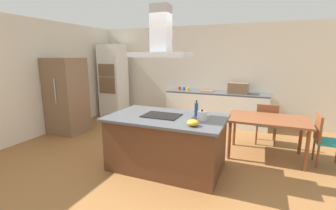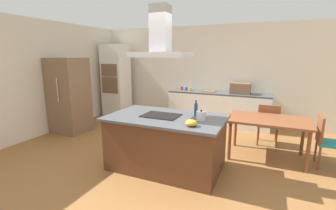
{
  "view_description": "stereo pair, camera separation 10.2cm",
  "coord_description": "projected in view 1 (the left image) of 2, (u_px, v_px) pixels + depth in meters",
  "views": [
    {
      "loc": [
        1.43,
        -3.42,
        1.88
      ],
      "look_at": [
        -0.14,
        0.4,
        1.0
      ],
      "focal_mm": 24.99,
      "sensor_mm": 36.0,
      "label": 1
    },
    {
      "loc": [
        1.53,
        -3.38,
        1.88
      ],
      "look_at": [
        -0.14,
        0.4,
        1.0
      ],
      "focal_mm": 24.99,
      "sensor_mm": 36.0,
      "label": 2
    }
  ],
  "objects": [
    {
      "name": "cooktop",
      "position": [
        162.0,
        115.0,
        3.87
      ],
      "size": [
        0.6,
        0.44,
        0.01
      ],
      "primitive_type": "cube",
      "color": "black",
      "rests_on": "kitchen_island"
    },
    {
      "name": "dining_table",
      "position": [
        267.0,
        122.0,
        4.31
      ],
      "size": [
        1.4,
        0.9,
        0.75
      ],
      "color": "brown",
      "rests_on": "ground"
    },
    {
      "name": "coffee_mug_red",
      "position": [
        180.0,
        88.0,
        6.77
      ],
      "size": [
        0.08,
        0.08,
        0.09
      ],
      "primitive_type": "cylinder",
      "color": "red",
      "rests_on": "back_counter"
    },
    {
      "name": "mixing_bowl",
      "position": [
        193.0,
        123.0,
        3.3
      ],
      "size": [
        0.17,
        0.17,
        0.09
      ],
      "primitive_type": "ellipsoid",
      "color": "gold",
      "rests_on": "kitchen_island"
    },
    {
      "name": "countertop_microwave",
      "position": [
        238.0,
        88.0,
        6.1
      ],
      "size": [
        0.5,
        0.38,
        0.28
      ],
      "primitive_type": "cube",
      "color": "brown",
      "rests_on": "back_counter"
    },
    {
      "name": "olive_oil_bottle",
      "position": [
        196.0,
        109.0,
        3.88
      ],
      "size": [
        0.06,
        0.06,
        0.25
      ],
      "color": "navy",
      "rests_on": "kitchen_island"
    },
    {
      "name": "coffee_mug_yellow",
      "position": [
        188.0,
        89.0,
        6.59
      ],
      "size": [
        0.08,
        0.08,
        0.09
      ],
      "primitive_type": "cylinder",
      "color": "gold",
      "rests_on": "back_counter"
    },
    {
      "name": "coffee_mug_blue",
      "position": [
        184.0,
        89.0,
        6.68
      ],
      "size": [
        0.08,
        0.08,
        0.09
      ],
      "primitive_type": "cylinder",
      "color": "#2D56B2",
      "rests_on": "back_counter"
    },
    {
      "name": "back_counter",
      "position": [
        216.0,
        108.0,
        6.43
      ],
      "size": [
        2.7,
        0.62,
        0.9
      ],
      "color": "white",
      "rests_on": "ground"
    },
    {
      "name": "kitchen_island",
      "position": [
        167.0,
        142.0,
        3.93
      ],
      "size": [
        1.91,
        1.15,
        0.9
      ],
      "color": "#59331E",
      "rests_on": "ground"
    },
    {
      "name": "wall_left",
      "position": [
        56.0,
        77.0,
        5.93
      ],
      "size": [
        0.1,
        8.8,
        2.7
      ],
      "primitive_type": "cube",
      "color": "beige",
      "rests_on": "ground"
    },
    {
      "name": "refrigerator",
      "position": [
        67.0,
        96.0,
        5.68
      ],
      "size": [
        0.8,
        0.73,
        1.82
      ],
      "color": "brown",
      "rests_on": "ground"
    },
    {
      "name": "wall_oven_stack",
      "position": [
        113.0,
        81.0,
        7.26
      ],
      "size": [
        0.7,
        0.66,
        2.2
      ],
      "color": "white",
      "rests_on": "ground"
    },
    {
      "name": "chair_at_right_end",
      "position": [
        324.0,
        137.0,
        4.01
      ],
      "size": [
        0.42,
        0.42,
        0.89
      ],
      "color": "teal",
      "rests_on": "ground"
    },
    {
      "name": "ground",
      "position": [
        192.0,
        139.0,
        5.38
      ],
      "size": [
        16.0,
        16.0,
        0.0
      ],
      "primitive_type": "plane",
      "color": "#936033"
    },
    {
      "name": "cutting_board",
      "position": [
        207.0,
        91.0,
        6.48
      ],
      "size": [
        0.34,
        0.24,
        0.02
      ],
      "primitive_type": "cube",
      "color": "#995B33",
      "rests_on": "back_counter"
    },
    {
      "name": "tea_kettle",
      "position": [
        202.0,
        116.0,
        3.6
      ],
      "size": [
        0.2,
        0.15,
        0.17
      ],
      "color": "silver",
      "rests_on": "kitchen_island"
    },
    {
      "name": "wall_back",
      "position": [
        210.0,
        74.0,
        6.68
      ],
      "size": [
        7.2,
        0.1,
        2.7
      ],
      "primitive_type": "cube",
      "color": "beige",
      "rests_on": "ground"
    },
    {
      "name": "range_hood",
      "position": [
        161.0,
        41.0,
        3.62
      ],
      "size": [
        0.9,
        0.55,
        0.78
      ],
      "color": "#ADADB2"
    },
    {
      "name": "chair_facing_back_wall",
      "position": [
        267.0,
        121.0,
        4.95
      ],
      "size": [
        0.42,
        0.42,
        0.89
      ],
      "color": "teal",
      "rests_on": "ground"
    }
  ]
}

